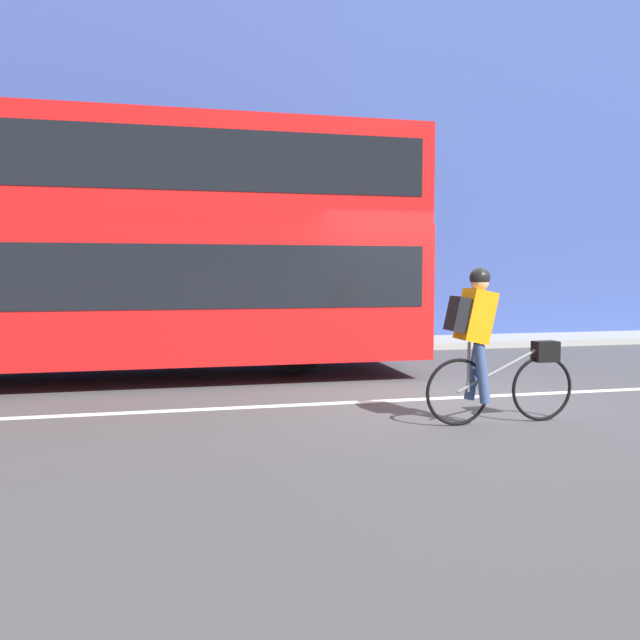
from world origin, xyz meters
The scene contains 7 objects.
ground_plane centered at (0.00, 0.00, 0.00)m, with size 80.00×80.00×0.00m, color #424244.
road_center_line centered at (0.00, 0.10, 0.00)m, with size 50.00×0.14×0.01m, color silver.
sidewalk_curb centered at (0.00, 5.59, 0.07)m, with size 60.00×1.66×0.13m.
building_facade centered at (0.00, 6.57, 4.36)m, with size 60.00×0.30×8.71m.
bus centered at (-4.54, 2.52, 2.10)m, with size 9.68×2.45×3.76m.
cyclist_on_bike centered at (-0.20, -1.25, 0.89)m, with size 1.68×0.32×1.65m.
trash_bin centered at (-3.30, 5.51, 0.63)m, with size 0.48×0.48×0.99m.
Camera 1 is at (-3.30, -7.20, 1.59)m, focal length 35.00 mm.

